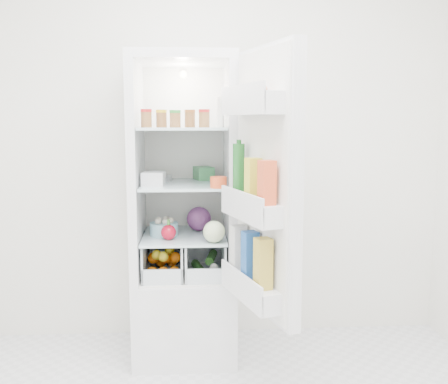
{
  "coord_description": "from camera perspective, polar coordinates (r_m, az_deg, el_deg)",
  "views": [
    {
      "loc": [
        -0.14,
        -1.75,
        1.42
      ],
      "look_at": [
        0.02,
        0.95,
        1.04
      ],
      "focal_mm": 40.0,
      "sensor_mm": 36.0,
      "label": 1
    }
  ],
  "objects": [
    {
      "name": "room_walls",
      "position": [
        1.77,
        1.1,
        13.63
      ],
      "size": [
        3.02,
        3.02,
        2.61
      ],
      "color": "white",
      "rests_on": "ground"
    },
    {
      "name": "refrigerator",
      "position": [
        3.09,
        -4.51,
        -6.09
      ],
      "size": [
        0.6,
        0.6,
        1.8
      ],
      "color": "silver",
      "rests_on": "ground"
    },
    {
      "name": "shelf_low",
      "position": [
        3.01,
        -4.55,
        -5.0
      ],
      "size": [
        0.49,
        0.53,
        0.01
      ],
      "primitive_type": "cube",
      "color": "silver",
      "rests_on": "refrigerator"
    },
    {
      "name": "shelf_mid",
      "position": [
        2.96,
        -4.61,
        0.86
      ],
      "size": [
        0.49,
        0.53,
        0.02
      ],
      "primitive_type": "cube",
      "color": "silver",
      "rests_on": "refrigerator"
    },
    {
      "name": "shelf_top",
      "position": [
        2.94,
        -4.68,
        7.26
      ],
      "size": [
        0.49,
        0.53,
        0.02
      ],
      "primitive_type": "cube",
      "color": "silver",
      "rests_on": "refrigerator"
    },
    {
      "name": "crisper_left",
      "position": [
        3.05,
        -6.84,
        -7.39
      ],
      "size": [
        0.23,
        0.46,
        0.22
      ],
      "primitive_type": null,
      "color": "silver",
      "rests_on": "refrigerator"
    },
    {
      "name": "crisper_right",
      "position": [
        3.05,
        -2.19,
        -7.36
      ],
      "size": [
        0.23,
        0.46,
        0.22
      ],
      "primitive_type": null,
      "color": "silver",
      "rests_on": "refrigerator"
    },
    {
      "name": "condiment_jars",
      "position": [
        2.82,
        -5.57,
        8.23
      ],
      "size": [
        0.38,
        0.16,
        0.08
      ],
      "color": "#B21919",
      "rests_on": "shelf_top"
    },
    {
      "name": "squeeze_bottle",
      "position": [
        2.95,
        -0.49,
        9.12
      ],
      "size": [
        0.05,
        0.05,
        0.17
      ],
      "primitive_type": "cylinder",
      "rotation": [
        0.0,
        0.0,
        0.06
      ],
      "color": "white",
      "rests_on": "shelf_top"
    },
    {
      "name": "tub_white",
      "position": [
        2.86,
        -8.07,
        1.5
      ],
      "size": [
        0.13,
        0.13,
        0.08
      ],
      "primitive_type": "cube",
      "rotation": [
        0.0,
        0.0,
        -0.08
      ],
      "color": "silver",
      "rests_on": "shelf_mid"
    },
    {
      "name": "tin_red",
      "position": [
        2.74,
        -0.63,
        1.11
      ],
      "size": [
        0.1,
        0.1,
        0.06
      ],
      "primitive_type": "cylinder",
      "rotation": [
        0.0,
        0.0,
        -0.09
      ],
      "color": "#E24C21",
      "rests_on": "shelf_mid"
    },
    {
      "name": "foil_tray",
      "position": [
        3.09,
        -7.38,
        1.57
      ],
      "size": [
        0.15,
        0.12,
        0.03
      ],
      "primitive_type": "cube",
      "rotation": [
        0.0,
        0.0,
        -0.1
      ],
      "color": "#B9B9BD",
      "rests_on": "shelf_mid"
    },
    {
      "name": "tub_green",
      "position": [
        3.14,
        -2.34,
        2.17
      ],
      "size": [
        0.14,
        0.16,
        0.08
      ],
      "primitive_type": "cube",
      "rotation": [
        0.0,
        0.0,
        0.28
      ],
      "color": "#419053",
      "rests_on": "shelf_mid"
    },
    {
      "name": "red_cabbage",
      "position": [
        3.1,
        -2.89,
        -3.08
      ],
      "size": [
        0.15,
        0.15,
        0.15
      ],
      "primitive_type": "sphere",
      "color": "#591F5C",
      "rests_on": "shelf_low"
    },
    {
      "name": "bell_pepper",
      "position": [
        2.88,
        -6.35,
        -4.6
      ],
      "size": [
        0.09,
        0.09,
        0.09
      ],
      "primitive_type": "sphere",
      "color": "#B50B22",
      "rests_on": "shelf_low"
    },
    {
      "name": "mushroom_bowl",
      "position": [
        2.99,
        -6.88,
        -4.24
      ],
      "size": [
        0.18,
        0.18,
        0.08
      ],
      "primitive_type": "cylinder",
      "rotation": [
        0.0,
        0.0,
        -0.07
      ],
      "color": "#89BDCC",
      "rests_on": "shelf_low"
    },
    {
      "name": "salad_bag",
      "position": [
        2.8,
        -1.14,
        -4.56
      ],
      "size": [
        0.12,
        0.12,
        0.12
      ],
      "primitive_type": "sphere",
      "color": "beige",
      "rests_on": "shelf_low"
    },
    {
      "name": "citrus_pile",
      "position": [
        3.04,
        -6.84,
        -7.96
      ],
      "size": [
        0.2,
        0.31,
        0.16
      ],
      "color": "#F3610C",
      "rests_on": "refrigerator"
    },
    {
      "name": "veg_pile",
      "position": [
        3.06,
        -2.09,
        -8.22
      ],
      "size": [
        0.16,
        0.3,
        0.1
      ],
      "color": "#22501A",
      "rests_on": "refrigerator"
    },
    {
      "name": "fridge_door",
      "position": [
        2.42,
        4.38,
        0.29
      ],
      "size": [
        0.33,
        0.59,
        1.3
      ],
      "rotation": [
        0.0,
        0.0,
        1.87
      ],
      "color": "silver",
      "rests_on": "refrigerator"
    }
  ]
}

